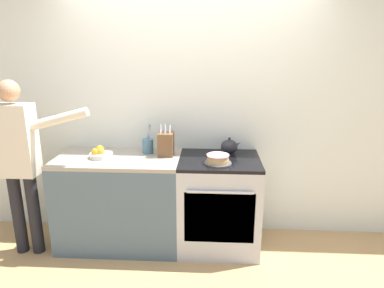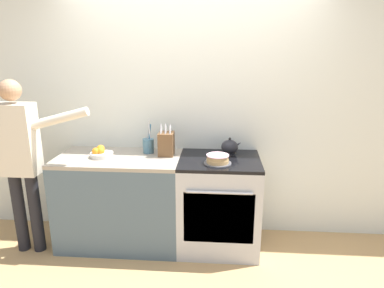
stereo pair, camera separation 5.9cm
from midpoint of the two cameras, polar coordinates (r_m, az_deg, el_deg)
name	(u,v)px [view 1 (the left image)]	position (r m, az deg, el deg)	size (l,w,h in m)	color
ground_plane	(186,262)	(3.35, -1.51, -19.10)	(16.00, 16.00, 0.00)	tan
wall_back	(190,111)	(3.47, -0.75, 5.58)	(8.00, 0.04, 2.60)	silver
counter_cabinet	(120,200)	(3.51, -12.32, -9.18)	(1.18, 0.65, 0.91)	#4C6070
stove_range	(219,203)	(3.39, 3.95, -9.79)	(0.76, 0.68, 0.91)	#B7BABF
layer_cake	(218,159)	(3.08, 3.78, -2.57)	(0.25, 0.25, 0.08)	#4C4C51
tea_kettle	(229,147)	(3.37, 5.75, -0.45)	(0.20, 0.17, 0.17)	#232328
knife_block	(166,144)	(3.31, -4.87, 0.04)	(0.14, 0.17, 0.32)	brown
utensil_crock	(148,145)	(3.41, -7.85, -0.21)	(0.11, 0.11, 0.34)	#477084
fruit_bowl	(100,154)	(3.37, -15.53, -1.55)	(0.22, 0.22, 0.10)	silver
person_baker	(19,154)	(3.46, -27.38, -1.53)	(0.93, 0.20, 1.65)	black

